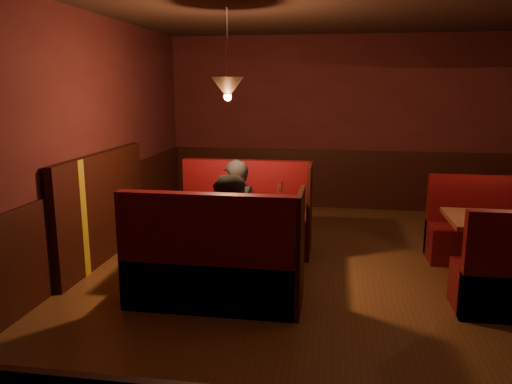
% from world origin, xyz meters
% --- Properties ---
extents(room, '(6.02, 7.02, 2.92)m').
position_xyz_m(room, '(-0.28, 0.04, 1.05)').
color(room, brown).
rests_on(room, ground).
extents(main_table, '(1.52, 0.92, 1.07)m').
position_xyz_m(main_table, '(-1.30, 0.14, 0.63)').
color(main_table, brown).
rests_on(main_table, ground).
extents(main_bench_far, '(1.68, 0.60, 1.14)m').
position_xyz_m(main_bench_far, '(-1.28, 1.00, 0.36)').
color(main_bench_far, '#450E0D').
rests_on(main_bench_far, ground).
extents(main_bench_near, '(1.68, 0.60, 1.14)m').
position_xyz_m(main_bench_near, '(-1.28, -0.73, 0.36)').
color(main_bench_near, '#450E0D').
rests_on(main_bench_near, ground).
extents(second_table, '(1.29, 0.82, 0.73)m').
position_xyz_m(second_table, '(1.65, 0.28, 0.54)').
color(second_table, brown).
rests_on(second_table, ground).
extents(second_bench_far, '(1.43, 0.53, 1.02)m').
position_xyz_m(second_bench_far, '(1.68, 1.05, 0.32)').
color(second_bench_far, '#450E0D').
rests_on(second_bench_far, ground).
extents(diner_a, '(0.67, 0.57, 1.56)m').
position_xyz_m(diner_a, '(-1.36, 0.73, 0.78)').
color(diner_a, black).
rests_on(diner_a, ground).
extents(diner_b, '(0.91, 0.79, 1.60)m').
position_xyz_m(diner_b, '(-1.12, -0.55, 0.80)').
color(diner_b, black).
rests_on(diner_b, ground).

